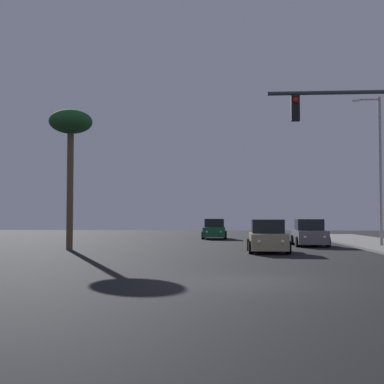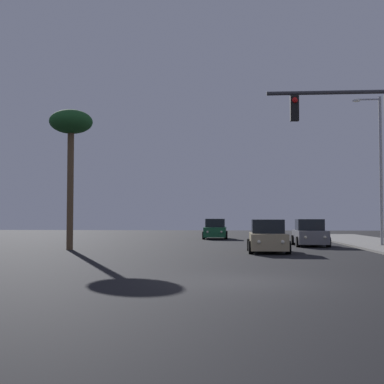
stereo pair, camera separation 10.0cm
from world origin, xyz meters
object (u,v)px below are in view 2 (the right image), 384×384
object	(u,v)px
car_grey	(310,234)
car_green	(215,230)
street_lamp	(379,162)
palm_tree_near	(71,129)
car_tan	(268,237)

from	to	relation	value
car_grey	car_green	bearing A→B (deg)	-59.93
street_lamp	palm_tree_near	size ratio (longest dim) A/B	1.15
car_green	street_lamp	xyz separation A→B (m)	(10.26, -12.18, 4.36)
car_grey	palm_tree_near	size ratio (longest dim) A/B	0.55
car_green	car_grey	world-z (taller)	same
car_green	palm_tree_near	xyz separation A→B (m)	(-7.56, -16.03, 5.99)
car_tan	palm_tree_near	bearing A→B (deg)	-6.75
car_tan	street_lamp	world-z (taller)	street_lamp
palm_tree_near	street_lamp	bearing A→B (deg)	12.19
car_green	street_lamp	size ratio (longest dim) A/B	0.48
palm_tree_near	car_tan	bearing A→B (deg)	-7.33
car_tan	car_grey	world-z (taller)	same
car_tan	car_grey	size ratio (longest dim) A/B	1.00
car_green	palm_tree_near	bearing A→B (deg)	64.84
car_green	street_lamp	distance (m)	16.51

